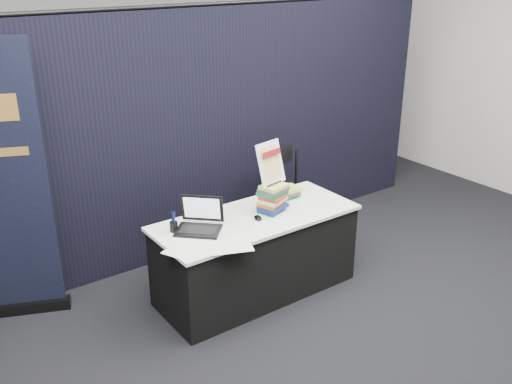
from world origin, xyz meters
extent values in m
plane|color=black|center=(0.00, 0.00, 0.00)|extent=(8.00, 8.00, 0.00)
cube|color=beige|center=(0.00, 4.00, 1.75)|extent=(8.00, 0.02, 3.50)
cube|color=black|center=(0.00, 1.60, 1.20)|extent=(6.00, 0.08, 2.40)
cube|color=black|center=(0.00, 0.55, 0.36)|extent=(1.76, 0.71, 0.72)
cube|color=silver|center=(0.00, 0.55, 0.73)|extent=(1.80, 0.75, 0.03)
cube|color=black|center=(-0.56, 0.58, 0.76)|extent=(0.43, 0.43, 0.02)
cube|color=black|center=(-0.56, 0.70, 0.89)|extent=(0.30, 0.29, 0.25)
cube|color=silver|center=(-0.56, 0.70, 0.89)|extent=(0.25, 0.24, 0.19)
ellipsoid|color=black|center=(-0.03, 0.49, 0.77)|extent=(0.08, 0.11, 0.03)
cube|color=white|center=(-0.81, 0.40, 0.75)|extent=(0.33, 0.29, 0.00)
cube|color=white|center=(-0.49, 0.22, 0.75)|extent=(0.40, 0.34, 0.00)
cube|color=silver|center=(-0.32, 0.48, 0.75)|extent=(0.35, 0.27, 0.00)
cylinder|color=black|center=(-0.71, 0.70, 0.79)|extent=(0.08, 0.08, 0.09)
cube|color=navy|center=(0.18, 0.55, 0.77)|extent=(0.28, 0.24, 0.03)
cube|color=navy|center=(0.18, 0.55, 0.80)|extent=(0.28, 0.24, 0.03)
cube|color=#BD5D1A|center=(0.18, 0.55, 0.83)|extent=(0.28, 0.24, 0.03)
cube|color=beige|center=(0.18, 0.55, 0.86)|extent=(0.28, 0.24, 0.03)
cube|color=#B3331C|center=(0.18, 0.55, 0.89)|extent=(0.28, 0.24, 0.03)
cube|color=#1A6331|center=(0.18, 0.55, 0.92)|extent=(0.28, 0.24, 0.03)
cube|color=#434348|center=(0.18, 0.55, 0.95)|extent=(0.28, 0.24, 0.03)
cube|color=#C4CE52|center=(0.18, 0.55, 0.99)|extent=(0.28, 0.24, 0.03)
cube|color=#1A6331|center=(0.48, 0.73, 0.77)|extent=(0.21, 0.16, 0.03)
cube|color=#434348|center=(0.48, 0.73, 0.80)|extent=(0.21, 0.16, 0.03)
cube|color=#C4CE52|center=(0.48, 0.73, 0.83)|extent=(0.21, 0.16, 0.03)
cube|color=black|center=(0.18, 0.54, 1.02)|extent=(0.19, 0.05, 0.02)
cylinder|color=black|center=(0.10, 0.62, 1.12)|extent=(0.03, 0.10, 0.27)
cylinder|color=black|center=(0.25, 0.62, 1.12)|extent=(0.03, 0.10, 0.27)
cube|color=white|center=(0.18, 0.58, 1.19)|extent=(0.29, 0.16, 0.36)
cube|color=beige|center=(0.18, 0.58, 1.19)|extent=(0.23, 0.12, 0.29)
cube|color=maroon|center=(0.18, 0.57, 1.28)|extent=(0.22, 0.06, 0.05)
cube|color=black|center=(-1.90, 1.48, 0.05)|extent=(0.94, 0.47, 0.09)
cylinder|color=black|center=(0.55, 0.77, 0.25)|extent=(0.02, 0.02, 0.50)
cylinder|color=black|center=(1.00, 0.77, 0.25)|extent=(0.02, 0.02, 0.50)
cylinder|color=black|center=(0.55, 1.22, 0.25)|extent=(0.02, 0.02, 0.50)
cylinder|color=black|center=(1.00, 1.22, 0.25)|extent=(0.02, 0.02, 0.50)
cube|color=black|center=(0.78, 1.00, 0.52)|extent=(0.59, 0.59, 0.04)
cube|color=black|center=(0.78, 1.22, 0.94)|extent=(0.43, 0.17, 0.18)
camera|label=1|loc=(-2.61, -3.06, 2.81)|focal=40.00mm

